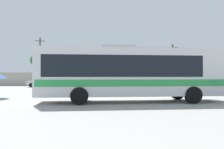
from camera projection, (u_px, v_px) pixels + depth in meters
The scene contains 12 objects.
ground_plane at pixel (132, 91), 24.66m from camera, with size 300.00×300.00×0.00m, color #A3A099.
perimeter_wall at pixel (128, 79), 37.51m from camera, with size 80.00×0.30×2.33m, color #9E998C.
coach_bus_silver_green at pixel (129, 72), 14.18m from camera, with size 12.01×4.13×3.63m.
parked_car_leftmost_silver at pixel (42, 82), 33.70m from camera, with size 4.30×2.22×1.49m.
parked_car_second_black at pixel (79, 82), 34.39m from camera, with size 4.48×2.13×1.51m.
parked_car_third_silver at pixel (118, 82), 33.05m from camera, with size 4.32×2.05×1.44m.
parked_car_rightmost_grey at pixel (152, 82), 33.67m from camera, with size 4.49×2.22×1.44m.
utility_pole_near at pixel (40, 60), 41.00m from camera, with size 1.76×0.64×8.87m.
utility_pole_far at pixel (173, 64), 38.96m from camera, with size 1.76×0.61×7.36m.
roadside_tree_left at pixel (39, 61), 43.47m from camera, with size 3.42×3.42×6.26m.
roadside_tree_midleft at pixel (67, 60), 41.10m from camera, with size 3.90×3.90×6.37m.
roadside_tree_midright at pixel (136, 61), 42.08m from camera, with size 3.26×3.26×5.93m.
Camera 1 is at (-1.25, -14.74, 1.66)m, focal length 35.21 mm.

